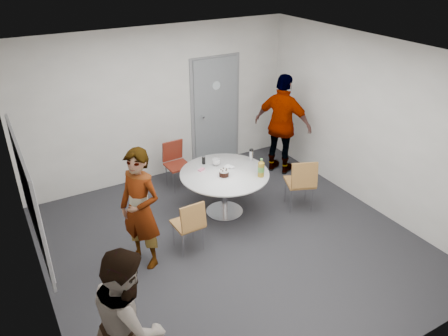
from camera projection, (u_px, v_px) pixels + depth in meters
floor at (232, 243)px, 6.34m from camera, size 5.00×5.00×0.00m
ceiling at (234, 57)px, 5.09m from camera, size 5.00×5.00×0.00m
wall_back at (160, 105)px, 7.64m from camera, size 5.00×0.00×5.00m
wall_left at (30, 212)px, 4.61m from camera, size 0.00×5.00×5.00m
wall_right at (370, 125)px, 6.81m from camera, size 0.00×5.00×5.00m
wall_front at (380, 271)px, 3.79m from camera, size 5.00×0.00×5.00m
door at (215, 112)px, 8.26m from camera, size 1.02×0.17×2.12m
whiteboard at (29, 195)px, 4.74m from camera, size 0.04×1.90×1.25m
table at (226, 178)px, 6.78m from camera, size 1.38×1.38×1.02m
chair_near_left at (190, 222)px, 5.96m from camera, size 0.40×0.43×0.80m
chair_near_right at (302, 180)px, 6.88m from camera, size 0.57×0.59×0.90m
chair_far at (176, 160)px, 7.62m from camera, size 0.41×0.44×0.83m
person_main at (140, 209)px, 5.59m from camera, size 0.65×0.73×1.68m
person_left at (130, 322)px, 3.98m from camera, size 0.82×0.93×1.62m
person_right at (283, 125)px, 7.91m from camera, size 0.94×1.18×1.87m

